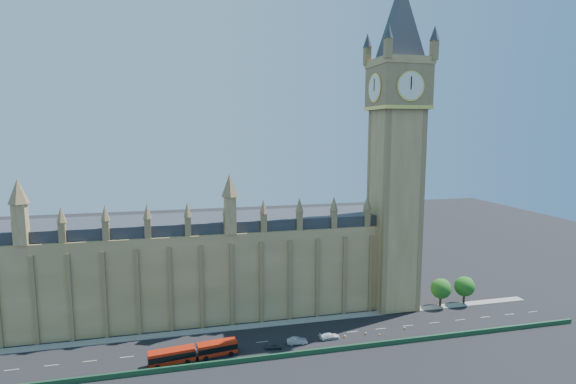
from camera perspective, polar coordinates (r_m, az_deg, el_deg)
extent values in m
plane|color=black|center=(118.70, -1.30, -18.28)|extent=(400.00, 400.00, 0.00)
cube|color=olive|center=(132.31, -14.23, -9.90)|extent=(120.00, 20.00, 25.00)
cube|color=#2D3035|center=(128.81, -14.44, -3.96)|extent=(120.00, 18.00, 3.00)
cube|color=olive|center=(134.84, 13.33, -2.32)|extent=(12.00, 12.00, 58.00)
cube|color=olive|center=(133.37, 13.82, 12.66)|extent=(14.00, 14.00, 12.00)
cylinder|color=silver|center=(127.08, 15.33, 12.86)|extent=(7.20, 0.30, 7.20)
cube|color=olive|center=(134.17, 13.92, 15.63)|extent=(14.50, 14.50, 2.00)
cube|color=#1E4C2D|center=(110.60, -0.24, -20.00)|extent=(160.00, 0.60, 1.20)
cube|color=gray|center=(127.09, -2.25, -16.41)|extent=(160.00, 3.00, 0.16)
cylinder|color=#382619|center=(145.34, 18.78, -12.83)|extent=(0.70, 0.70, 4.00)
sphere|color=#175416|center=(144.17, 18.84, -11.53)|extent=(6.00, 6.00, 6.00)
sphere|color=#175416|center=(144.63, 19.06, -11.23)|extent=(4.38, 4.38, 4.38)
cylinder|color=#382619|center=(149.61, 21.43, -12.36)|extent=(0.70, 0.70, 4.00)
sphere|color=#175416|center=(148.47, 21.50, -11.09)|extent=(6.00, 6.00, 6.00)
sphere|color=#175416|center=(148.96, 21.70, -10.80)|extent=(4.38, 4.38, 4.38)
cube|color=#AA1E0B|center=(110.62, -14.56, -19.61)|extent=(10.55, 4.22, 3.42)
cube|color=#AA1E0B|center=(112.06, -8.99, -19.07)|extent=(9.42, 4.06, 3.42)
cube|color=black|center=(110.43, -14.57, -19.42)|extent=(10.61, 4.27, 1.30)
cube|color=black|center=(111.87, -8.99, -18.88)|extent=(9.48, 4.12, 1.30)
cylinder|color=black|center=(111.26, -11.90, -19.45)|extent=(1.25, 2.83, 2.74)
cylinder|color=black|center=(109.63, -16.26, -20.61)|extent=(1.18, 0.49, 1.14)
cylinder|color=black|center=(112.15, -16.41, -19.94)|extent=(1.18, 0.49, 1.14)
cylinder|color=black|center=(110.24, -12.64, -20.32)|extent=(1.18, 0.49, 1.14)
cylinder|color=black|center=(112.75, -12.88, -19.65)|extent=(1.18, 0.49, 1.14)
cylinder|color=black|center=(110.83, -10.37, -20.09)|extent=(1.18, 0.49, 1.14)
cylinder|color=black|center=(113.32, -10.67, -19.44)|extent=(1.18, 0.49, 1.14)
cylinder|color=black|center=(111.92, -7.26, -19.73)|extent=(1.18, 0.49, 1.14)
cylinder|color=black|center=(114.38, -7.63, -19.10)|extent=(1.18, 0.49, 1.14)
imported|color=#3B3D42|center=(114.38, -1.87, -18.97)|extent=(4.07, 1.96, 1.34)
imported|color=#96989D|center=(116.46, 1.15, -18.37)|extent=(5.11, 2.06, 1.65)
imported|color=silver|center=(119.36, 5.32, -17.77)|extent=(5.23, 2.38, 1.48)
cube|color=black|center=(123.09, 11.54, -17.44)|extent=(0.44, 0.44, 0.04)
cone|color=orange|center=(122.96, 11.54, -17.32)|extent=(0.49, 0.49, 0.64)
cylinder|color=white|center=(122.92, 11.54, -17.28)|extent=(0.31, 0.31, 0.11)
cube|color=black|center=(120.84, 7.22, -17.84)|extent=(0.54, 0.54, 0.04)
cone|color=orange|center=(120.69, 7.23, -17.68)|extent=(0.60, 0.60, 0.77)
cylinder|color=white|center=(120.64, 7.23, -17.64)|extent=(0.38, 0.38, 0.13)
cube|color=black|center=(123.03, 9.83, -17.41)|extent=(0.53, 0.53, 0.04)
cone|color=#EE4D0C|center=(122.87, 9.83, -17.26)|extent=(0.59, 0.59, 0.76)
cylinder|color=white|center=(122.83, 9.83, -17.21)|extent=(0.37, 0.37, 0.13)
cube|color=black|center=(128.01, 14.60, -16.51)|extent=(0.54, 0.54, 0.04)
cone|color=#E54F0C|center=(127.87, 14.61, -16.38)|extent=(0.59, 0.59, 0.71)
cylinder|color=white|center=(127.83, 14.61, -16.34)|extent=(0.35, 0.35, 0.12)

